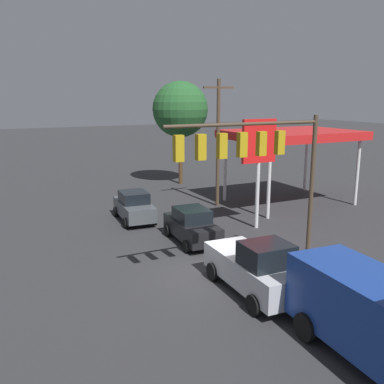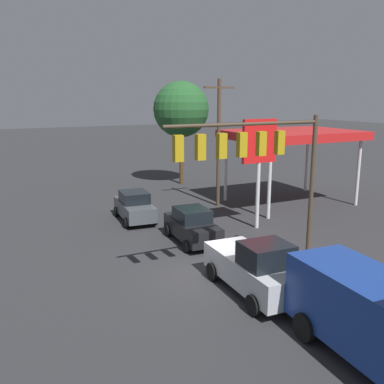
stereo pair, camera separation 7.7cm
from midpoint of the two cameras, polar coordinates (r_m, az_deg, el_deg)
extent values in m
plane|color=#2D2D30|center=(19.83, 2.51, -10.97)|extent=(200.00, 200.00, 0.00)
cylinder|color=#473828|center=(20.16, 15.49, -0.33)|extent=(0.20, 0.20, 7.15)
cylinder|color=#473828|center=(17.48, 7.14, 8.98)|extent=(7.24, 0.14, 0.14)
cube|color=#B79314|center=(18.54, 11.48, 6.48)|extent=(0.36, 0.28, 1.00)
sphere|color=#FF4141|center=(18.66, 11.18, 7.46)|extent=(0.22, 0.22, 0.22)
sphere|color=#392305|center=(18.69, 11.14, 6.55)|extent=(0.22, 0.22, 0.22)
sphere|color=black|center=(18.72, 11.10, 5.63)|extent=(0.22, 0.22, 0.22)
cube|color=#B79314|center=(17.98, 9.10, 6.39)|extent=(0.36, 0.28, 1.00)
sphere|color=#FF4141|center=(18.10, 8.79, 7.40)|extent=(0.22, 0.22, 0.22)
sphere|color=#392305|center=(18.13, 8.76, 6.45)|extent=(0.22, 0.22, 0.22)
sphere|color=black|center=(18.16, 8.73, 5.51)|extent=(0.22, 0.22, 0.22)
cube|color=#B79314|center=(17.45, 6.56, 6.28)|extent=(0.36, 0.28, 1.00)
sphere|color=#FF4141|center=(17.58, 6.26, 7.32)|extent=(0.22, 0.22, 0.22)
sphere|color=#392305|center=(17.61, 6.24, 6.35)|extent=(0.22, 0.22, 0.22)
sphere|color=black|center=(17.64, 6.21, 5.38)|extent=(0.22, 0.22, 0.22)
cube|color=#B79314|center=(16.96, 3.88, 6.15)|extent=(0.36, 0.28, 1.00)
sphere|color=#FF4141|center=(17.09, 3.58, 7.22)|extent=(0.22, 0.22, 0.22)
sphere|color=#392305|center=(17.12, 3.56, 6.22)|extent=(0.22, 0.22, 0.22)
sphere|color=black|center=(17.15, 3.55, 5.22)|extent=(0.22, 0.22, 0.22)
cube|color=#B79314|center=(16.51, 1.04, 6.00)|extent=(0.36, 0.28, 1.00)
sphere|color=#FF4141|center=(16.64, 0.75, 7.09)|extent=(0.22, 0.22, 0.22)
sphere|color=#392305|center=(16.67, 0.74, 6.07)|extent=(0.22, 0.22, 0.22)
sphere|color=black|center=(16.71, 0.74, 5.04)|extent=(0.22, 0.22, 0.22)
cube|color=#B79314|center=(16.10, -1.95, 5.82)|extent=(0.36, 0.28, 1.00)
sphere|color=#FF4141|center=(16.23, -2.23, 6.94)|extent=(0.22, 0.22, 0.22)
sphere|color=#392305|center=(16.26, -2.22, 5.89)|extent=(0.22, 0.22, 0.22)
sphere|color=black|center=(16.30, -2.21, 4.85)|extent=(0.22, 0.22, 0.22)
cylinder|color=#473828|center=(31.03, 3.41, 6.39)|extent=(0.26, 0.26, 9.14)
cube|color=#473828|center=(30.85, 3.51, 13.74)|extent=(2.40, 0.14, 0.14)
cube|color=red|center=(32.67, 13.08, 7.47)|extent=(9.18, 6.79, 0.60)
cube|color=red|center=(35.36, 9.55, 7.99)|extent=(9.18, 0.06, 0.36)
cylinder|color=silver|center=(37.68, 14.89, 3.83)|extent=(0.24, 0.24, 4.87)
cylinder|color=silver|center=(33.00, 4.37, 3.01)|extent=(0.24, 0.24, 4.87)
cylinder|color=silver|center=(33.75, 21.13, 2.41)|extent=(0.24, 0.24, 4.87)
cylinder|color=silver|center=(28.43, 10.15, 1.28)|extent=(0.24, 0.24, 4.87)
cylinder|color=silver|center=(26.06, 8.70, 2.29)|extent=(0.24, 0.24, 6.65)
cube|color=red|center=(25.77, 8.85, 6.74)|extent=(2.28, 0.24, 2.59)
cube|color=black|center=(25.88, 8.68, 6.76)|extent=(1.60, 0.04, 0.90)
cube|color=silver|center=(18.05, 8.04, -10.28)|extent=(2.22, 5.28, 1.10)
cube|color=black|center=(16.98, 9.77, -8.21)|extent=(1.91, 1.68, 0.90)
cylinder|color=black|center=(17.57, 13.88, -13.18)|extent=(0.25, 0.81, 0.80)
cylinder|color=black|center=(16.49, 8.08, -14.71)|extent=(0.25, 0.81, 0.80)
cylinder|color=black|center=(20.08, 7.91, -9.54)|extent=(0.25, 0.81, 0.80)
cylinder|color=black|center=(19.15, 2.63, -10.56)|extent=(0.25, 0.81, 0.80)
cube|color=black|center=(23.78, -0.11, -4.88)|extent=(2.07, 4.50, 0.90)
cube|color=black|center=(23.56, -0.11, -3.02)|extent=(1.78, 2.10, 0.70)
cylinder|color=black|center=(23.06, 3.41, -6.65)|extent=(0.26, 0.67, 0.66)
cylinder|color=black|center=(22.34, -0.86, -7.27)|extent=(0.26, 0.67, 0.66)
cylinder|color=black|center=(25.52, 0.55, -4.71)|extent=(0.26, 0.67, 0.66)
cylinder|color=black|center=(24.88, -3.35, -5.19)|extent=(0.26, 0.67, 0.66)
cube|color=#474C51|center=(28.07, -7.79, -2.25)|extent=(2.14, 4.53, 0.90)
cube|color=black|center=(27.87, -7.84, -0.66)|extent=(1.81, 2.12, 0.70)
cylinder|color=black|center=(27.09, -5.12, -3.72)|extent=(0.27, 0.68, 0.66)
cylinder|color=black|center=(26.64, -8.92, -4.11)|extent=(0.27, 0.68, 0.66)
cylinder|color=black|center=(29.74, -6.73, -2.27)|extent=(0.27, 0.68, 0.66)
cylinder|color=black|center=(29.34, -10.20, -2.59)|extent=(0.27, 0.68, 0.66)
cylinder|color=black|center=(16.67, 21.29, -14.88)|extent=(0.28, 0.97, 0.96)
cylinder|color=black|center=(15.28, 14.63, -17.05)|extent=(0.28, 0.97, 0.96)
cylinder|color=#4C331E|center=(39.35, -1.61, 4.74)|extent=(0.36, 0.36, 5.05)
sphere|color=#235628|center=(38.99, -1.65, 10.97)|extent=(4.99, 4.99, 4.99)
cylinder|color=red|center=(18.95, 19.53, -11.75)|extent=(0.24, 0.24, 0.70)
sphere|color=red|center=(18.79, 19.63, -10.58)|extent=(0.22, 0.22, 0.22)
camera|label=1|loc=(0.04, -90.11, -0.02)|focal=40.00mm
camera|label=2|loc=(0.04, 89.89, 0.02)|focal=40.00mm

